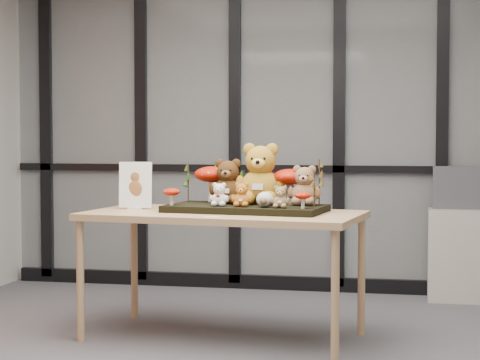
% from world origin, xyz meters
% --- Properties ---
extents(room_shell, '(5.00, 5.00, 5.00)m').
position_xyz_m(room_shell, '(0.00, 0.00, 1.68)').
color(room_shell, '#B5B2AB').
rests_on(room_shell, floor).
extents(glass_partition, '(4.90, 0.06, 2.78)m').
position_xyz_m(glass_partition, '(-0.00, 2.47, 1.42)').
color(glass_partition, '#2D383F').
rests_on(glass_partition, floor).
extents(display_table, '(1.88, 1.12, 0.83)m').
position_xyz_m(display_table, '(-0.14, 0.62, 0.77)').
color(display_table, tan).
rests_on(display_table, floor).
extents(diorama_tray, '(1.08, 0.64, 0.04)m').
position_xyz_m(diorama_tray, '(-0.00, 0.67, 0.86)').
color(diorama_tray, black).
rests_on(diorama_tray, display_table).
extents(bear_pooh_yellow, '(0.38, 0.35, 0.45)m').
position_xyz_m(bear_pooh_yellow, '(0.08, 0.78, 1.10)').
color(bear_pooh_yellow, '#AA7A20').
rests_on(bear_pooh_yellow, diorama_tray).
extents(bear_brown_medium, '(0.28, 0.26, 0.33)m').
position_xyz_m(bear_brown_medium, '(-0.14, 0.77, 1.04)').
color(bear_brown_medium, '#3E240E').
rests_on(bear_brown_medium, diorama_tray).
extents(bear_tan_back, '(0.24, 0.23, 0.29)m').
position_xyz_m(bear_tan_back, '(0.38, 0.74, 1.02)').
color(bear_tan_back, '#865F41').
rests_on(bear_tan_back, diorama_tray).
extents(bear_small_yellow, '(0.15, 0.14, 0.17)m').
position_xyz_m(bear_small_yellow, '(-0.00, 0.54, 0.96)').
color(bear_small_yellow, '#BA641C').
rests_on(bear_small_yellow, diorama_tray).
extents(bear_white_bow, '(0.14, 0.13, 0.17)m').
position_xyz_m(bear_white_bow, '(-0.15, 0.56, 0.96)').
color(bear_white_bow, white).
rests_on(bear_white_bow, diorama_tray).
extents(bear_beige_small, '(0.13, 0.12, 0.16)m').
position_xyz_m(bear_beige_small, '(0.26, 0.49, 0.96)').
color(bear_beige_small, olive).
rests_on(bear_beige_small, diorama_tray).
extents(plush_cream_hedgehog, '(0.09, 0.09, 0.11)m').
position_xyz_m(plush_cream_hedgehog, '(0.15, 0.53, 0.93)').
color(plush_cream_hedgehog, beige).
rests_on(plush_cream_hedgehog, diorama_tray).
extents(mushroom_back_left, '(0.24, 0.24, 0.27)m').
position_xyz_m(mushroom_back_left, '(-0.28, 0.90, 1.01)').
color(mushroom_back_left, '#9D1505').
rests_on(mushroom_back_left, diorama_tray).
extents(mushroom_back_right, '(0.23, 0.23, 0.26)m').
position_xyz_m(mushroom_back_right, '(0.27, 0.81, 1.01)').
color(mushroom_back_right, '#9D1505').
rests_on(mushroom_back_right, diorama_tray).
extents(mushroom_front_left, '(0.11, 0.11, 0.12)m').
position_xyz_m(mushroom_front_left, '(-0.48, 0.57, 0.94)').
color(mushroom_front_left, '#9D1505').
rests_on(mushroom_front_left, diorama_tray).
extents(mushroom_front_right, '(0.11, 0.11, 0.12)m').
position_xyz_m(mushroom_front_right, '(0.40, 0.48, 0.94)').
color(mushroom_front_right, '#9D1505').
rests_on(mushroom_front_right, diorama_tray).
extents(sprig_green_far_left, '(0.05, 0.05, 0.27)m').
position_xyz_m(sprig_green_far_left, '(-0.44, 0.87, 1.01)').
color(sprig_green_far_left, '#1C3E0E').
rests_on(sprig_green_far_left, diorama_tray).
extents(sprig_green_mid_left, '(0.05, 0.05, 0.28)m').
position_xyz_m(sprig_green_mid_left, '(-0.25, 0.90, 1.02)').
color(sprig_green_mid_left, '#1C3E0E').
rests_on(sprig_green_mid_left, diorama_tray).
extents(sprig_dry_far_right, '(0.05, 0.05, 0.30)m').
position_xyz_m(sprig_dry_far_right, '(0.48, 0.72, 1.03)').
color(sprig_dry_far_right, brown).
rests_on(sprig_dry_far_right, diorama_tray).
extents(sprig_dry_mid_right, '(0.05, 0.05, 0.22)m').
position_xyz_m(sprig_dry_mid_right, '(0.46, 0.59, 0.99)').
color(sprig_dry_mid_right, brown).
rests_on(sprig_dry_mid_right, diorama_tray).
extents(sprig_green_centre, '(0.05, 0.05, 0.22)m').
position_xyz_m(sprig_green_centre, '(-0.06, 0.88, 0.99)').
color(sprig_green_centre, '#1C3E0E').
rests_on(sprig_green_centre, diorama_tray).
extents(sign_holder, '(0.23, 0.07, 0.32)m').
position_xyz_m(sign_holder, '(-0.78, 0.73, 0.98)').
color(sign_holder, silver).
rests_on(sign_holder, display_table).
extents(label_card, '(0.10, 0.03, 0.00)m').
position_xyz_m(label_card, '(-0.13, 0.26, 0.84)').
color(label_card, white).
rests_on(label_card, display_table).
extents(cabinet, '(0.55, 0.32, 0.74)m').
position_xyz_m(cabinet, '(1.47, 2.27, 0.37)').
color(cabinet, '#A39D91').
rests_on(cabinet, floor).
extents(monitor, '(0.49, 0.05, 0.35)m').
position_xyz_m(monitor, '(1.47, 2.29, 0.91)').
color(monitor, '#47494E').
rests_on(monitor, cabinet).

